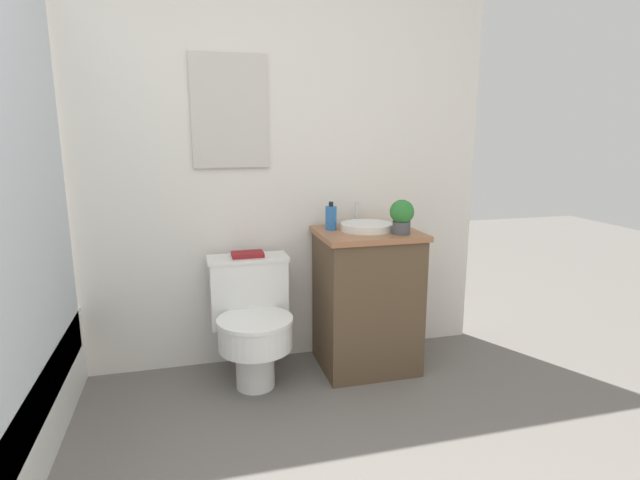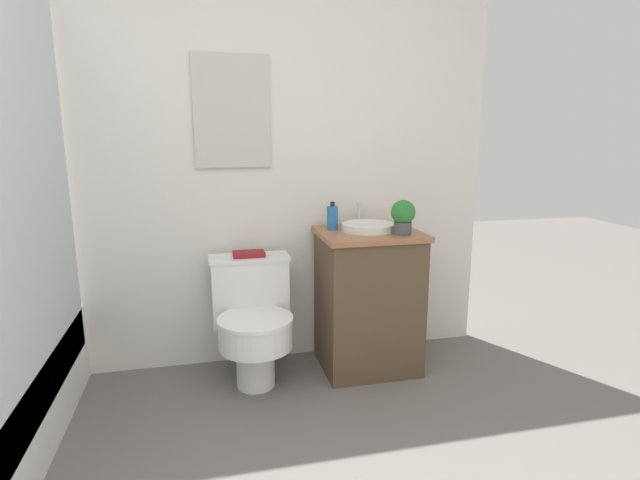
{
  "view_description": "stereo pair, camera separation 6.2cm",
  "coord_description": "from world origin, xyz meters",
  "px_view_note": "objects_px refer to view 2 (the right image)",
  "views": [
    {
      "loc": [
        -0.02,
        -0.73,
        1.31
      ],
      "look_at": [
        0.59,
        1.59,
        0.8
      ],
      "focal_mm": 28.0,
      "sensor_mm": 36.0,
      "label": 1
    },
    {
      "loc": [
        0.04,
        -0.75,
        1.31
      ],
      "look_at": [
        0.59,
        1.59,
        0.8
      ],
      "focal_mm": 28.0,
      "sensor_mm": 36.0,
      "label": 2
    }
  ],
  "objects_px": {
    "soap_bottle": "(332,218)",
    "potted_plant": "(403,216)",
    "book_on_tank": "(249,254)",
    "sink": "(368,227)",
    "toilet": "(253,316)"
  },
  "relations": [
    {
      "from": "soap_bottle",
      "to": "potted_plant",
      "type": "xyz_separation_m",
      "value": [
        0.33,
        -0.22,
        0.03
      ]
    },
    {
      "from": "book_on_tank",
      "to": "potted_plant",
      "type": "bearing_deg",
      "value": -16.58
    },
    {
      "from": "sink",
      "to": "soap_bottle",
      "type": "relative_size",
      "value": 2.11
    },
    {
      "from": "soap_bottle",
      "to": "potted_plant",
      "type": "bearing_deg",
      "value": -33.45
    },
    {
      "from": "book_on_tank",
      "to": "sink",
      "type": "bearing_deg",
      "value": -7.67
    },
    {
      "from": "potted_plant",
      "to": "book_on_tank",
      "type": "bearing_deg",
      "value": 163.42
    },
    {
      "from": "potted_plant",
      "to": "book_on_tank",
      "type": "relative_size",
      "value": 1.08
    },
    {
      "from": "sink",
      "to": "potted_plant",
      "type": "relative_size",
      "value": 1.79
    },
    {
      "from": "potted_plant",
      "to": "book_on_tank",
      "type": "height_order",
      "value": "potted_plant"
    },
    {
      "from": "toilet",
      "to": "potted_plant",
      "type": "distance_m",
      "value": 0.96
    },
    {
      "from": "sink",
      "to": "book_on_tank",
      "type": "bearing_deg",
      "value": 172.33
    },
    {
      "from": "toilet",
      "to": "potted_plant",
      "type": "bearing_deg",
      "value": -8.26
    },
    {
      "from": "sink",
      "to": "book_on_tank",
      "type": "relative_size",
      "value": 1.93
    },
    {
      "from": "sink",
      "to": "book_on_tank",
      "type": "height_order",
      "value": "sink"
    },
    {
      "from": "toilet",
      "to": "book_on_tank",
      "type": "distance_m",
      "value": 0.34
    }
  ]
}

